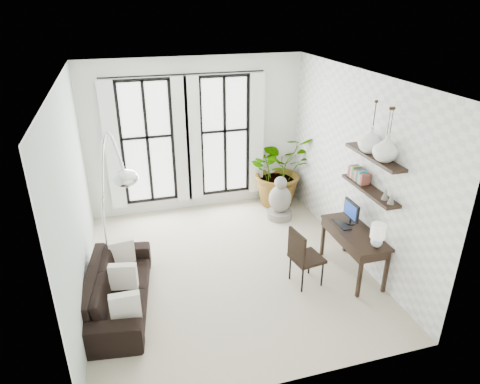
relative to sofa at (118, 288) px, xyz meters
name	(u,v)px	position (x,y,z in m)	size (l,w,h in m)	color
floor	(228,268)	(1.80, 0.49, -0.32)	(5.00, 5.00, 0.00)	#BBB395
ceiling	(225,77)	(1.80, 0.49, 2.88)	(5.00, 5.00, 0.00)	white
wall_left	(73,199)	(-0.45, 0.49, 1.28)	(5.00, 5.00, 0.00)	#A8BCB0
wall_right	(355,167)	(4.05, 0.49, 1.28)	(5.00, 5.00, 0.00)	white
wall_back	(196,136)	(1.80, 2.99, 1.28)	(4.50, 4.50, 0.00)	white
windows	(187,140)	(1.60, 2.92, 1.24)	(3.26, 0.13, 2.65)	white
wall_shelves	(370,176)	(3.91, -0.17, 1.41)	(0.25, 1.30, 0.60)	black
sofa	(118,288)	(0.00, 0.00, 0.00)	(2.16, 0.85, 0.63)	black
throw_pillows	(123,276)	(0.10, 0.00, 0.18)	(0.40, 1.52, 0.40)	beige
plant	(280,169)	(3.54, 2.64, 0.50)	(1.47, 1.28, 1.64)	#2D7228
desk	(356,236)	(3.75, -0.26, 0.42)	(0.57, 1.34, 1.18)	black
desk_chair	(302,254)	(2.82, -0.27, 0.24)	(0.53, 0.53, 0.97)	black
arc_lamp	(111,175)	(0.11, 0.35, 1.65)	(0.77, 0.98, 2.61)	silver
buddha	(280,201)	(3.30, 1.95, 0.08)	(0.52, 0.52, 0.93)	gray
vase_a	(386,148)	(3.91, -0.46, 1.95)	(0.37, 0.37, 0.38)	white
vase_b	(371,140)	(3.91, -0.06, 1.95)	(0.37, 0.37, 0.38)	white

